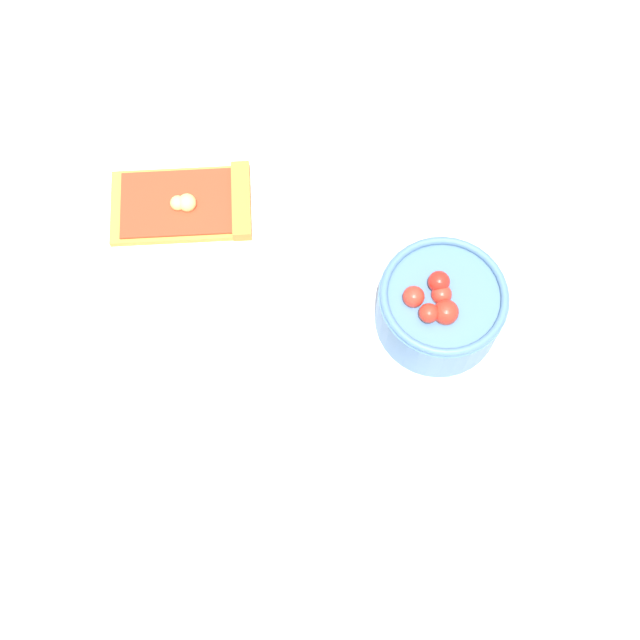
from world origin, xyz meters
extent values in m
plane|color=silver|center=(0.00, 0.00, 0.00)|extent=(2.40, 2.40, 0.00)
cylinder|color=white|center=(0.01, -0.04, 0.01)|extent=(0.26, 0.26, 0.01)
cube|color=gold|center=(-0.02, -0.07, 0.02)|extent=(0.16, 0.17, 0.01)
cube|color=#B77A33|center=(-0.06, -0.02, 0.02)|extent=(0.08, 0.07, 0.02)
cube|color=red|center=(-0.02, -0.07, 0.02)|extent=(0.14, 0.15, 0.00)
sphere|color=#EAD172|center=(-0.02, -0.07, 0.03)|extent=(0.02, 0.02, 0.02)
sphere|color=#EAD172|center=(-0.03, -0.07, 0.03)|extent=(0.02, 0.02, 0.02)
cylinder|color=#4C7299|center=(-0.08, 0.22, 0.03)|extent=(0.13, 0.13, 0.06)
torus|color=#4C7299|center=(-0.08, 0.22, 0.07)|extent=(0.13, 0.13, 0.01)
sphere|color=red|center=(-0.06, 0.20, 0.07)|extent=(0.02, 0.02, 0.02)
sphere|color=red|center=(-0.08, 0.22, 0.07)|extent=(0.02, 0.02, 0.02)
sphere|color=red|center=(-0.05, 0.22, 0.07)|extent=(0.02, 0.02, 0.02)
sphere|color=red|center=(-0.07, 0.23, 0.07)|extent=(0.03, 0.03, 0.03)
sphere|color=red|center=(-0.09, 0.21, 0.07)|extent=(0.02, 0.02, 0.02)
cylinder|color=silver|center=(0.07, 0.21, 0.05)|extent=(0.07, 0.07, 0.10)
cylinder|color=#592D0F|center=(0.07, 0.21, 0.04)|extent=(0.06, 0.06, 0.07)
camera|label=1|loc=(0.25, 0.31, 0.85)|focal=48.39mm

